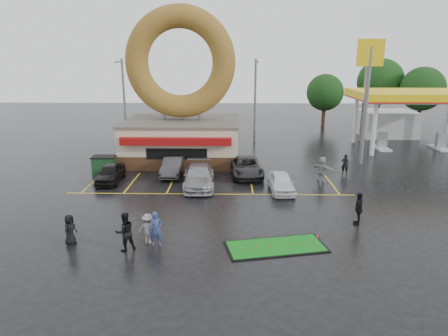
{
  "coord_description": "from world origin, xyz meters",
  "views": [
    {
      "loc": [
        1.56,
        -22.68,
        9.16
      ],
      "look_at": [
        1.03,
        2.26,
        2.2
      ],
      "focal_mm": 32.0,
      "sensor_mm": 36.0,
      "label": 1
    }
  ],
  "objects_px": {
    "donut_shop": "(182,111)",
    "dumpster": "(105,165)",
    "gas_station": "(403,109)",
    "putting_green": "(276,247)",
    "streetlight_mid": "(255,99)",
    "shell_sign": "(368,79)",
    "streetlight_left": "(124,100)",
    "car_white": "(281,182)",
    "person_cameraman": "(359,209)",
    "car_black": "(111,173)",
    "person_blue": "(156,229)",
    "car_dgrey": "(173,166)",
    "car_grey": "(246,167)",
    "car_silver": "(199,176)",
    "streetlight_right": "(364,98)"
  },
  "relations": [
    {
      "from": "car_grey",
      "to": "person_blue",
      "type": "distance_m",
      "value": 13.37
    },
    {
      "from": "streetlight_left",
      "to": "person_blue",
      "type": "xyz_separation_m",
      "value": [
        7.78,
        -24.36,
        -3.89
      ]
    },
    {
      "from": "gas_station",
      "to": "dumpster",
      "type": "xyz_separation_m",
      "value": [
        -28.88,
        -12.39,
        -3.05
      ]
    },
    {
      "from": "shell_sign",
      "to": "car_black",
      "type": "relative_size",
      "value": 2.62
    },
    {
      "from": "car_silver",
      "to": "car_grey",
      "type": "relative_size",
      "value": 1.02
    },
    {
      "from": "car_dgrey",
      "to": "person_blue",
      "type": "height_order",
      "value": "person_blue"
    },
    {
      "from": "donut_shop",
      "to": "car_black",
      "type": "bearing_deg",
      "value": -123.83
    },
    {
      "from": "gas_station",
      "to": "shell_sign",
      "type": "height_order",
      "value": "shell_sign"
    },
    {
      "from": "shell_sign",
      "to": "putting_green",
      "type": "relative_size",
      "value": 2.01
    },
    {
      "from": "shell_sign",
      "to": "gas_station",
      "type": "bearing_deg",
      "value": 51.93
    },
    {
      "from": "gas_station",
      "to": "car_grey",
      "type": "distance_m",
      "value": 21.84
    },
    {
      "from": "streetlight_right",
      "to": "person_blue",
      "type": "bearing_deg",
      "value": -124.65
    },
    {
      "from": "putting_green",
      "to": "donut_shop",
      "type": "bearing_deg",
      "value": 111.1
    },
    {
      "from": "car_black",
      "to": "person_cameraman",
      "type": "bearing_deg",
      "value": -26.68
    },
    {
      "from": "car_white",
      "to": "person_cameraman",
      "type": "relative_size",
      "value": 2.11
    },
    {
      "from": "car_grey",
      "to": "putting_green",
      "type": "height_order",
      "value": "car_grey"
    },
    {
      "from": "streetlight_left",
      "to": "person_blue",
      "type": "relative_size",
      "value": 5.07
    },
    {
      "from": "car_silver",
      "to": "car_white",
      "type": "height_order",
      "value": "car_silver"
    },
    {
      "from": "car_dgrey",
      "to": "person_blue",
      "type": "distance_m",
      "value": 12.49
    },
    {
      "from": "car_black",
      "to": "car_white",
      "type": "bearing_deg",
      "value": -10.54
    },
    {
      "from": "person_blue",
      "to": "dumpster",
      "type": "height_order",
      "value": "person_blue"
    },
    {
      "from": "streetlight_right",
      "to": "car_grey",
      "type": "bearing_deg",
      "value": -133.79
    },
    {
      "from": "gas_station",
      "to": "putting_green",
      "type": "distance_m",
      "value": 30.44
    },
    {
      "from": "shell_sign",
      "to": "person_blue",
      "type": "xyz_separation_m",
      "value": [
        -15.22,
        -16.45,
        -6.49
      ]
    },
    {
      "from": "shell_sign",
      "to": "person_blue",
      "type": "height_order",
      "value": "shell_sign"
    },
    {
      "from": "donut_shop",
      "to": "streetlight_mid",
      "type": "bearing_deg",
      "value": 48.62
    },
    {
      "from": "car_black",
      "to": "person_cameraman",
      "type": "distance_m",
      "value": 18.01
    },
    {
      "from": "streetlight_right",
      "to": "car_silver",
      "type": "bearing_deg",
      "value": -135.03
    },
    {
      "from": "streetlight_right",
      "to": "gas_station",
      "type": "bearing_deg",
      "value": -13.75
    },
    {
      "from": "streetlight_right",
      "to": "dumpster",
      "type": "height_order",
      "value": "streetlight_right"
    },
    {
      "from": "donut_shop",
      "to": "dumpster",
      "type": "distance_m",
      "value": 8.29
    },
    {
      "from": "shell_sign",
      "to": "person_blue",
      "type": "distance_m",
      "value": 23.33
    },
    {
      "from": "gas_station",
      "to": "streetlight_right",
      "type": "bearing_deg",
      "value": 166.25
    },
    {
      "from": "car_white",
      "to": "streetlight_mid",
      "type": "bearing_deg",
      "value": 91.44
    },
    {
      "from": "donut_shop",
      "to": "car_silver",
      "type": "bearing_deg",
      "value": -74.94
    },
    {
      "from": "putting_green",
      "to": "car_white",
      "type": "bearing_deg",
      "value": 81.76
    },
    {
      "from": "donut_shop",
      "to": "dumpster",
      "type": "bearing_deg",
      "value": -143.09
    },
    {
      "from": "shell_sign",
      "to": "streetlight_right",
      "type": "xyz_separation_m",
      "value": [
        3.0,
        9.92,
        -2.6
      ]
    },
    {
      "from": "streetlight_right",
      "to": "car_black",
      "type": "bearing_deg",
      "value": -146.13
    },
    {
      "from": "donut_shop",
      "to": "car_white",
      "type": "xyz_separation_m",
      "value": [
        8.0,
        -8.9,
        -3.79
      ]
    },
    {
      "from": "gas_station",
      "to": "car_black",
      "type": "distance_m",
      "value": 31.54
    },
    {
      "from": "donut_shop",
      "to": "person_blue",
      "type": "xyz_separation_m",
      "value": [
        0.78,
        -17.42,
        -3.58
      ]
    },
    {
      "from": "streetlight_left",
      "to": "streetlight_mid",
      "type": "xyz_separation_m",
      "value": [
        14.0,
        1.0,
        0.0
      ]
    },
    {
      "from": "car_black",
      "to": "car_grey",
      "type": "distance_m",
      "value": 10.48
    },
    {
      "from": "donut_shop",
      "to": "gas_station",
      "type": "distance_m",
      "value": 24.35
    },
    {
      "from": "donut_shop",
      "to": "streetlight_right",
      "type": "height_order",
      "value": "donut_shop"
    },
    {
      "from": "streetlight_right",
      "to": "dumpster",
      "type": "distance_m",
      "value": 28.55
    },
    {
      "from": "car_white",
      "to": "dumpster",
      "type": "height_order",
      "value": "car_white"
    },
    {
      "from": "car_dgrey",
      "to": "person_blue",
      "type": "bearing_deg",
      "value": -84.63
    },
    {
      "from": "donut_shop",
      "to": "shell_sign",
      "type": "bearing_deg",
      "value": -3.47
    }
  ]
}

